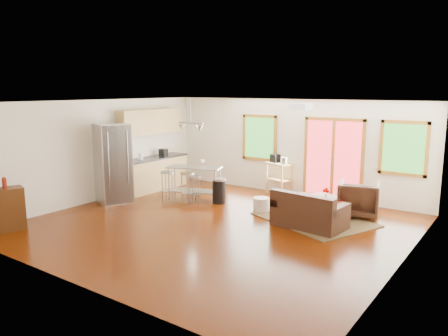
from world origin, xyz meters
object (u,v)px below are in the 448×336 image
Objects in this scene: rug at (314,220)px; kitchen_cart at (279,167)px; ottoman at (307,204)px; coffee_table at (329,200)px; armchair at (359,197)px; refrigerator at (113,163)px; island at (194,177)px; loveseat at (308,213)px.

rug is 2.16× the size of kitchen_cart.
coffee_table is at bearing -1.47° from ottoman.
coffee_table is 0.68m from armchair.
refrigerator is at bearing -156.26° from ottoman.
island is (-4.01, -0.96, 0.16)m from armchair.
armchair is 0.60× the size of island.
armchair is at bearing 13.44° from island.
loveseat is at bearing -50.11° from kitchen_cart.
kitchen_cart is at bearing 66.75° from refrigerator.
armchair is 1.19m from ottoman.
kitchen_cart is (-1.98, 1.28, 0.38)m from coffee_table.
loveseat reaches higher than rug.
ottoman is at bearing 122.22° from loveseat.
kitchen_cart is at bearing 147.03° from coffee_table.
armchair is at bearing 51.25° from rug.
armchair is 1.53× the size of ottoman.
loveseat is 2.61× the size of ottoman.
ottoman reaches higher than rug.
rug is 0.66m from loveseat.
ottoman is at bearing -41.53° from kitchen_cart.
refrigerator is at bearing -158.73° from coffee_table.
armchair is at bearing 74.06° from loveseat.
armchair is at bearing 32.75° from coffee_table.
island reaches higher than coffee_table.
island is at bearing -168.13° from ottoman.
island is (1.57, 1.36, -0.40)m from refrigerator.
refrigerator is (-5.58, -2.32, 0.56)m from armchair.
island is (-3.45, -0.60, 0.24)m from coffee_table.
loveseat is 1.07m from coffee_table.
ottoman is at bearing 11.87° from island.
coffee_table is 1.34× the size of armchair.
kitchen_cart is (3.04, 3.24, -0.27)m from refrigerator.
kitchen_cart is at bearing 136.23° from rug.
ottoman is at bearing 178.53° from coffee_table.
rug is 0.69m from ottoman.
loveseat is 1.71× the size of armchair.
island is 1.38× the size of kitchen_cart.
ottoman is (-0.55, 0.01, -0.17)m from coffee_table.
ottoman is 1.99m from kitchen_cart.
refrigerator reaches higher than ottoman.
loveseat is 3.10m from kitchen_cart.
refrigerator is (-5.02, -1.95, 0.64)m from coffee_table.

